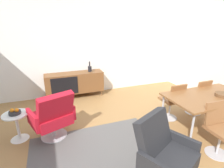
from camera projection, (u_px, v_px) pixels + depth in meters
ground_plane at (113, 142)px, 3.14m from camera, size 8.32×8.32×0.00m
wall_back at (81, 46)px, 4.98m from camera, size 6.80×0.12×2.80m
sideboard at (75, 82)px, 4.93m from camera, size 1.60×0.45×0.72m
vase_cobalt at (90, 68)px, 4.96m from camera, size 0.10×0.10×0.29m
dining_table at (209, 98)px, 3.29m from camera, size 1.60×0.90×0.74m
wooden_bowl_on_table at (223, 95)px, 3.23m from camera, size 0.26×0.26×0.06m
dining_chair_back_right at (198, 95)px, 3.98m from camera, size 0.41×0.43×0.86m
dining_chair_back_left at (173, 100)px, 3.75m from camera, size 0.41×0.43×0.86m
dining_chair_front_left at (219, 127)px, 2.76m from camera, size 0.42×0.44×0.86m
lounge_chair_red at (53, 115)px, 3.12m from camera, size 0.85×0.82×0.95m
armchair_black_shell at (164, 153)px, 2.21m from camera, size 0.87×0.85×0.95m
side_table_round at (17, 124)px, 3.12m from camera, size 0.44×0.44×0.52m
fruit_bowl at (15, 112)px, 3.05m from camera, size 0.20×0.20×0.11m
area_rug at (100, 155)px, 2.82m from camera, size 2.20×1.70×0.01m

